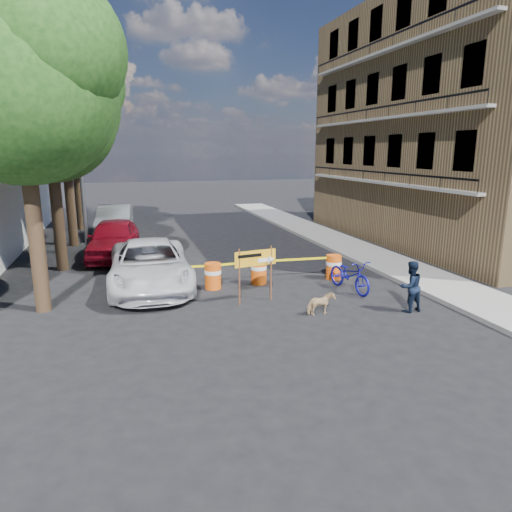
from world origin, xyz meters
TOP-DOWN VIEW (x-y plane):
  - ground at (0.00, 0.00)m, footprint 120.00×120.00m
  - sidewalk_east at (6.20, 6.00)m, footprint 2.40×40.00m
  - apartment_building at (12.00, 8.00)m, footprint 8.00×16.00m
  - tree_near at (-6.73, 2.00)m, footprint 5.46×5.20m
  - tree_mid_a at (-6.74, 7.00)m, footprint 5.25×5.00m
  - tree_mid_b at (-6.73, 12.00)m, footprint 5.67×5.40m
  - tree_far at (-6.74, 17.00)m, footprint 5.04×4.80m
  - streetlamp at (-5.93, 9.50)m, footprint 1.25×0.18m
  - barrel_far_left at (-3.24, 2.88)m, footprint 0.58×0.58m
  - barrel_mid_left at (-1.51, 2.75)m, footprint 0.58×0.58m
  - barrel_mid_right at (0.18, 2.89)m, footprint 0.58×0.58m
  - barrel_far_right at (3.02, 2.70)m, footprint 0.58×0.58m
  - detour_sign at (-0.35, 0.94)m, footprint 1.37×0.33m
  - pedestrian at (3.63, -1.15)m, footprint 0.81×0.66m
  - bicycle at (2.90, 1.20)m, footprint 0.91×1.22m
  - dog at (0.97, -0.71)m, footprint 0.84×0.46m
  - suv_white at (-3.57, 3.50)m, footprint 2.85×5.89m
  - sedan_red at (-4.80, 8.63)m, footprint 2.55×5.23m
  - sedan_silver at (-4.80, 14.48)m, footprint 2.11×5.19m

SIDE VIEW (x-z plane):
  - ground at x=0.00m, z-range 0.00..0.00m
  - sidewalk_east at x=6.20m, z-range 0.00..0.15m
  - dog at x=0.97m, z-range 0.00..0.68m
  - barrel_far_left at x=-3.24m, z-range 0.02..0.92m
  - barrel_mid_left at x=-1.51m, z-range 0.02..0.92m
  - barrel_mid_right at x=0.18m, z-range 0.02..0.92m
  - barrel_far_right at x=3.02m, z-range 0.02..0.92m
  - pedestrian at x=3.63m, z-range 0.00..1.54m
  - suv_white at x=-3.57m, z-range 0.00..1.62m
  - sedan_silver at x=-4.80m, z-range 0.00..1.67m
  - sedan_red at x=-4.80m, z-range 0.00..1.72m
  - bicycle at x=2.90m, z-range 0.00..2.12m
  - detour_sign at x=-0.35m, z-range 0.41..2.19m
  - streetlamp at x=-5.93m, z-range 0.38..8.38m
  - apartment_building at x=12.00m, z-range 0.00..12.00m
  - tree_mid_a at x=-6.74m, z-range 1.67..10.34m
  - tree_far at x=-6.74m, z-range 1.80..10.64m
  - tree_near at x=-6.73m, z-range 1.79..10.94m
  - tree_mid_b at x=-6.73m, z-range 1.90..11.53m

